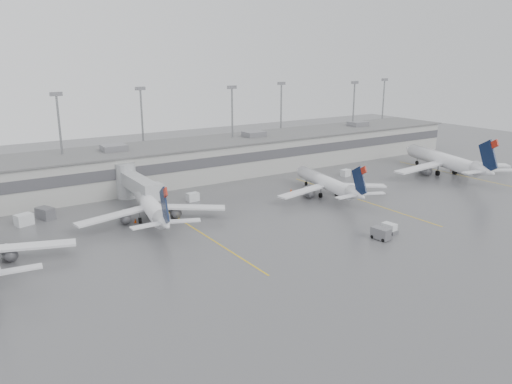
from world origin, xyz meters
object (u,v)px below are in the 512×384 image
jet_mid_left (150,205)px  jet_far_right (446,160)px  jet_mid_right (328,183)px  baggage_tug (389,229)px

jet_mid_left → jet_far_right: bearing=6.2°
jet_mid_left → jet_mid_right: (35.86, -4.52, -0.14)m
jet_mid_left → jet_mid_right: bearing=3.2°
jet_far_right → baggage_tug: jet_far_right is taller
jet_mid_left → jet_far_right: size_ratio=0.86×
jet_mid_left → jet_mid_right: size_ratio=1.05×
jet_mid_right → jet_far_right: (36.10, -0.75, 0.69)m
jet_mid_left → jet_far_right: 72.15m
jet_far_right → jet_mid_left: bearing=-166.6°
jet_far_right → baggage_tug: size_ratio=12.03×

